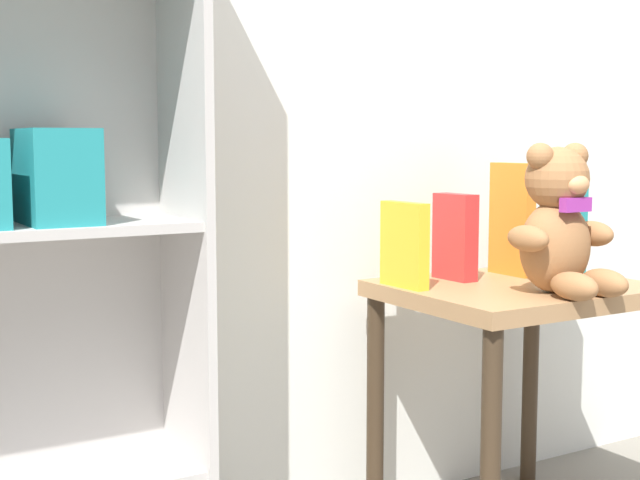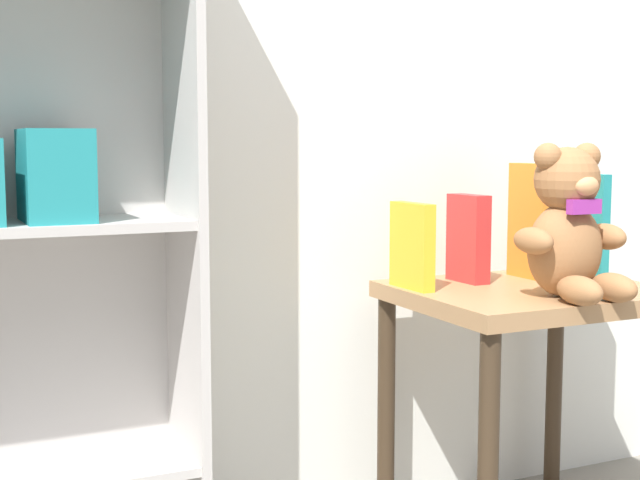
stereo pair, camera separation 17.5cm
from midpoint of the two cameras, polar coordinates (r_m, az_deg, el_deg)
The scene contains 7 objects.
bookshelf_side at distance 1.68m, azimuth -22.32°, elevation 3.91°, with size 0.65×0.25×1.45m.
display_table at distance 2.01m, azimuth 9.98°, elevation -5.49°, with size 0.54×0.45×0.56m.
teddy_bear at distance 1.87m, azimuth 12.53°, elevation 0.92°, with size 0.24×0.22×0.31m.
book_standing_yellow at distance 1.91m, azimuth 2.81°, elevation -0.32°, with size 0.03×0.14×0.18m, color gold.
book_standing_red at distance 2.02m, azimuth 6.20°, elevation 0.19°, with size 0.04×0.11×0.20m, color red.
book_standing_orange at distance 2.11m, azimuth 9.88°, elevation 1.31°, with size 0.03×0.13×0.26m, color orange.
book_standing_teal at distance 2.21m, azimuth 13.11°, elevation 1.14°, with size 0.02×0.14×0.24m, color teal.
Camera 1 is at (-1.31, -0.50, 0.88)m, focal length 50.00 mm.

